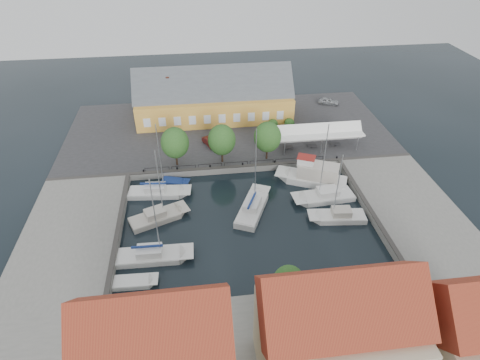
# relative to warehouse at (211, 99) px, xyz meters

# --- Properties ---
(ground) EXTENTS (140.00, 140.00, 0.00)m
(ground) POSITION_rel_warehouse_xyz_m (2.60, -28.36, -4.43)
(ground) COLOR black
(ground) RESTS_ON ground
(north_quay) EXTENTS (56.00, 26.00, 1.00)m
(north_quay) POSITION_rel_warehouse_xyz_m (2.60, -5.36, -3.93)
(north_quay) COLOR #2D2D30
(north_quay) RESTS_ON ground
(west_quay) EXTENTS (12.00, 24.00, 1.00)m
(west_quay) POSITION_rel_warehouse_xyz_m (-19.40, -30.36, -3.93)
(west_quay) COLOR slate
(west_quay) RESTS_ON ground
(east_quay) EXTENTS (12.00, 24.00, 1.00)m
(east_quay) POSITION_rel_warehouse_xyz_m (24.60, -30.36, -3.93)
(east_quay) COLOR slate
(east_quay) RESTS_ON ground
(south_bank) EXTENTS (56.00, 14.00, 1.00)m
(south_bank) POSITION_rel_warehouse_xyz_m (2.60, -49.36, -3.93)
(south_bank) COLOR slate
(south_bank) RESTS_ON ground
(quay_edge_fittings) EXTENTS (56.00, 24.72, 0.40)m
(quay_edge_fittings) POSITION_rel_warehouse_xyz_m (2.62, -23.61, -3.37)
(quay_edge_fittings) COLOR #383533
(quay_edge_fittings) RESTS_ON north_quay
(warehouse) EXTENTS (28.56, 14.00, 9.55)m
(warehouse) POSITION_rel_warehouse_xyz_m (0.00, 0.00, 0.00)
(warehouse) COLOR gold
(warehouse) RESTS_ON north_quay
(tent_canopy) EXTENTS (14.00, 4.00, 2.83)m
(tent_canopy) POSITION_rel_warehouse_xyz_m (16.60, -13.86, -0.74)
(tent_canopy) COLOR white
(tent_canopy) RESTS_ON north_quay
(quay_trees) EXTENTS (18.20, 4.20, 6.30)m
(quay_trees) POSITION_rel_warehouse_xyz_m (0.60, -16.36, 0.45)
(quay_trees) COLOR black
(quay_trees) RESTS_ON north_quay
(car_silver) EXTENTS (4.30, 2.95, 1.36)m
(car_silver) POSITION_rel_warehouse_xyz_m (23.53, 2.26, -2.75)
(car_silver) COLOR #A4A8AB
(car_silver) RESTS_ON north_quay
(car_red) EXTENTS (2.74, 3.94, 1.23)m
(car_red) POSITION_rel_warehouse_xyz_m (-0.94, -11.08, -2.81)
(car_red) COLOR #581714
(car_red) RESTS_ON north_quay
(center_sailboat) EXTENTS (6.21, 9.33, 12.55)m
(center_sailboat) POSITION_rel_warehouse_xyz_m (3.66, -27.58, -4.06)
(center_sailboat) COLOR silver
(center_sailboat) RESTS_ON ground
(trawler) EXTENTS (10.76, 7.14, 5.00)m
(trawler) POSITION_rel_warehouse_xyz_m (13.61, -22.24, -3.41)
(trawler) COLOR silver
(trawler) RESTS_ON ground
(east_boat_a) EXTENTS (9.00, 3.59, 12.37)m
(east_boat_a) POSITION_rel_warehouse_xyz_m (14.07, -26.30, -4.17)
(east_boat_a) COLOR silver
(east_boat_a) RESTS_ON ground
(east_boat_b) EXTENTS (7.82, 3.27, 10.49)m
(east_boat_b) POSITION_rel_warehouse_xyz_m (14.55, -30.75, -4.17)
(east_boat_b) COLOR silver
(east_boat_b) RESTS_ON ground
(west_boat_a) EXTENTS (9.15, 3.39, 11.80)m
(west_boat_a) POSITION_rel_warehouse_xyz_m (-9.17, -22.33, -4.16)
(west_boat_a) COLOR silver
(west_boat_a) RESTS_ON ground
(west_boat_b) EXTENTS (8.22, 5.44, 10.83)m
(west_boat_b) POSITION_rel_warehouse_xyz_m (-8.96, -27.80, -4.17)
(west_boat_b) COLOR #BCB5A9
(west_boat_b) RESTS_ON ground
(west_boat_d) EXTENTS (9.07, 2.94, 11.91)m
(west_boat_d) POSITION_rel_warehouse_xyz_m (-9.23, -34.83, -4.16)
(west_boat_d) COLOR silver
(west_boat_d) RESTS_ON ground
(launch_sw) EXTENTS (5.00, 2.03, 0.98)m
(launch_sw) POSITION_rel_warehouse_xyz_m (-11.06, -38.41, -4.34)
(launch_sw) COLOR silver
(launch_sw) RESTS_ON ground
(launch_nw) EXTENTS (4.43, 2.86, 0.88)m
(launch_nw) POSITION_rel_warehouse_xyz_m (-6.81, -19.77, -4.34)
(launch_nw) COLOR navy
(launch_nw) RESTS_ON ground
(townhouses) EXTENTS (36.30, 8.50, 12.00)m
(townhouses) POSITION_rel_warehouse_xyz_m (4.52, -51.60, 1.40)
(townhouses) COLOR #BAA88F
(townhouses) RESTS_ON south_bank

